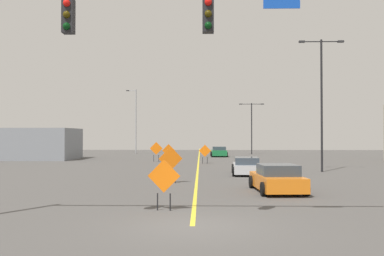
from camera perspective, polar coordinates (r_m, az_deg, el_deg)
The scene contains 15 objects.
ground at distance 12.80m, azimuth 0.05°, elevation -13.26°, with size 135.22×135.22×0.00m, color #4C4947.
road_centre_stripe at distance 50.15m, azimuth 0.93°, elevation -4.16°, with size 0.16×75.12×0.01m.
traffic_signal_assembly at distance 13.46m, azimuth -16.75°, elevation 11.44°, with size 12.83×0.44×7.42m.
street_lamp_far_right at distance 64.34m, azimuth -7.73°, elevation 1.23°, with size 1.58×0.24×9.78m.
street_lamp_mid_left at distance 32.94m, azimuth 17.27°, elevation 4.28°, with size 3.36×0.24×9.96m.
street_lamp_near_left at distance 62.17m, azimuth 8.14°, elevation 0.61°, with size 3.64×0.24×7.54m.
construction_sign_left_lane at distance 43.96m, azimuth -4.91°, elevation -2.91°, with size 1.35×0.07×2.06m.
construction_sign_right_lane at distance 40.81m, azimuth 1.78°, elevation -3.25°, with size 1.19×0.22×1.84m.
construction_sign_median_near at distance 23.93m, azimuth -2.94°, elevation -4.41°, with size 1.35×0.36×2.09m.
construction_sign_left_shoulder at distance 15.26m, azimuth -3.86°, elevation -6.89°, with size 1.20×0.19×1.85m.
construction_sign_right_shoulder at distance 40.71m, azimuth -3.22°, elevation -3.20°, with size 1.24×0.26×1.91m.
car_silver_passing at distance 29.42m, azimuth 7.43°, elevation -5.18°, with size 2.19×4.07×1.22m.
car_green_mid at distance 54.75m, azimuth 3.68°, elevation -3.23°, with size 2.14×4.50×1.31m.
car_orange_approaching at distance 20.68m, azimuth 11.54°, elevation -6.84°, with size 2.34×4.33×1.33m.
roadside_building_west at distance 51.48m, azimuth -20.73°, elevation -2.03°, with size 9.32×6.90×3.57m.
Camera 1 is at (0.26, -12.51, 2.70)m, focal length 39.08 mm.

